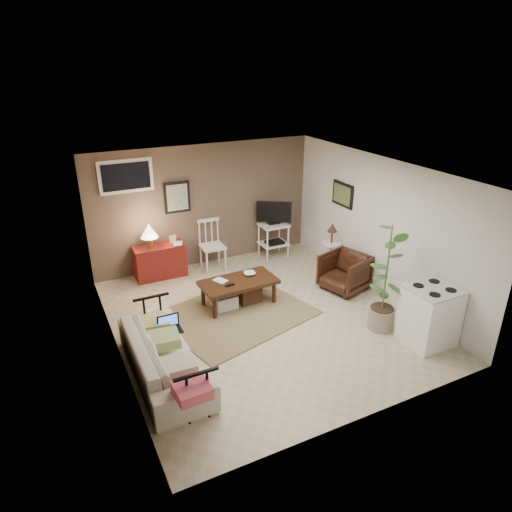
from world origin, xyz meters
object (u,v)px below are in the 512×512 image
potted_plant (386,275)px  sofa (163,350)px  coffee_table (238,291)px  side_table (331,242)px  red_console (159,258)px  tv_stand (274,228)px  armchair (345,271)px  spindle_chair (212,246)px  stove (430,315)px

potted_plant → sofa: bearing=173.7°
coffee_table → side_table: size_ratio=1.29×
red_console → tv_stand: 2.43m
sofa → coffee_table: bearing=-52.1°
tv_stand → armchair: size_ratio=1.61×
armchair → side_table: bearing=148.1°
spindle_chair → potted_plant: bearing=-64.6°
sofa → stove: 3.81m
stove → red_console: bearing=127.1°
red_console → stove: red_console is taller
sofa → stove: bearing=-104.5°
coffee_table → side_table: (2.15, 0.40, 0.35)m
stove → spindle_chair: bearing=116.4°
coffee_table → sofa: bearing=-142.1°
sofa → red_console: bearing=-14.2°
red_console → tv_stand: bearing=-2.5°
tv_stand → stove: tv_stand is taller
coffee_table → potted_plant: bearing=-44.3°
red_console → armchair: red_console is taller
sofa → spindle_chair: (1.80, 2.85, 0.07)m
side_table → stove: side_table is taller
tv_stand → stove: bearing=-82.0°
red_console → stove: size_ratio=1.22×
potted_plant → armchair: bearing=78.8°
sofa → tv_stand: size_ratio=1.68×
sofa → tv_stand: tv_stand is taller
potted_plant → stove: (0.37, -0.59, -0.47)m
armchair → sofa: bearing=-91.3°
tv_stand → armchair: 1.95m
tv_stand → sofa: bearing=-138.1°
side_table → stove: 2.64m
tv_stand → potted_plant: bearing=-87.0°
potted_plant → red_console: bearing=128.0°
coffee_table → stove: 3.04m
side_table → armchair: side_table is taller
coffee_table → potted_plant: potted_plant is taller
potted_plant → stove: 0.84m
sofa → side_table: 4.15m
red_console → spindle_chair: red_console is taller
spindle_chair → side_table: side_table is taller
red_console → potted_plant: bearing=-52.0°
spindle_chair → armchair: 2.62m
side_table → armchair: size_ratio=1.35×
side_table → potted_plant: 2.12m
armchair → stove: 1.90m
armchair → coffee_table: bearing=-115.8°
red_console → tv_stand: size_ratio=0.92×
potted_plant → stove: size_ratio=1.92×
sofa → side_table: size_ratio=2.01×
red_console → spindle_chair: (1.05, -0.08, 0.08)m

